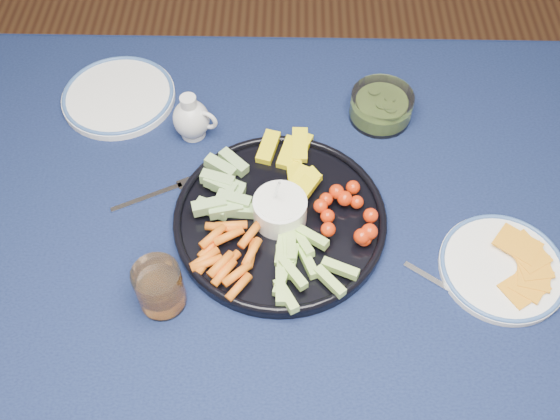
{
  "coord_description": "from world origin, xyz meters",
  "views": [
    {
      "loc": [
        -0.08,
        -0.57,
        1.65
      ],
      "look_at": [
        -0.1,
        0.04,
        0.79
      ],
      "focal_mm": 40.0,
      "sensor_mm": 36.0,
      "label": 1
    }
  ],
  "objects_px": {
    "cheese_plate": "(503,266)",
    "juice_tumbler": "(160,289)",
    "dining_table": "(332,267)",
    "pickle_bowl": "(381,107)",
    "crudite_platter": "(279,216)",
    "creamer_pitcher": "(192,119)",
    "side_plate_extra": "(119,96)"
  },
  "relations": [
    {
      "from": "dining_table",
      "to": "creamer_pitcher",
      "type": "relative_size",
      "value": 17.18
    },
    {
      "from": "creamer_pitcher",
      "to": "juice_tumbler",
      "type": "height_order",
      "value": "creamer_pitcher"
    },
    {
      "from": "cheese_plate",
      "to": "juice_tumbler",
      "type": "bearing_deg",
      "value": -173.04
    },
    {
      "from": "crudite_platter",
      "to": "juice_tumbler",
      "type": "xyz_separation_m",
      "value": [
        -0.18,
        -0.15,
        0.02
      ]
    },
    {
      "from": "crudite_platter",
      "to": "juice_tumbler",
      "type": "relative_size",
      "value": 4.14
    },
    {
      "from": "juice_tumbler",
      "to": "side_plate_extra",
      "type": "height_order",
      "value": "juice_tumbler"
    },
    {
      "from": "crudite_platter",
      "to": "pickle_bowl",
      "type": "xyz_separation_m",
      "value": [
        0.2,
        0.26,
        0.0
      ]
    },
    {
      "from": "crudite_platter",
      "to": "side_plate_extra",
      "type": "xyz_separation_m",
      "value": [
        -0.33,
        0.3,
        -0.01
      ]
    },
    {
      "from": "crudite_platter",
      "to": "juice_tumbler",
      "type": "height_order",
      "value": "crudite_platter"
    },
    {
      "from": "creamer_pitcher",
      "to": "pickle_bowl",
      "type": "bearing_deg",
      "value": 8.34
    },
    {
      "from": "dining_table",
      "to": "cheese_plate",
      "type": "relative_size",
      "value": 7.97
    },
    {
      "from": "crudite_platter",
      "to": "cheese_plate",
      "type": "xyz_separation_m",
      "value": [
        0.37,
        -0.09,
        -0.01
      ]
    },
    {
      "from": "juice_tumbler",
      "to": "side_plate_extra",
      "type": "bearing_deg",
      "value": 108.16
    },
    {
      "from": "dining_table",
      "to": "juice_tumbler",
      "type": "relative_size",
      "value": 18.64
    },
    {
      "from": "pickle_bowl",
      "to": "side_plate_extra",
      "type": "xyz_separation_m",
      "value": [
        -0.53,
        0.04,
        -0.02
      ]
    },
    {
      "from": "cheese_plate",
      "to": "juice_tumbler",
      "type": "distance_m",
      "value": 0.56
    },
    {
      "from": "crudite_platter",
      "to": "pickle_bowl",
      "type": "distance_m",
      "value": 0.33
    },
    {
      "from": "dining_table",
      "to": "pickle_bowl",
      "type": "relative_size",
      "value": 13.64
    },
    {
      "from": "dining_table",
      "to": "side_plate_extra",
      "type": "bearing_deg",
      "value": 142.13
    },
    {
      "from": "crudite_platter",
      "to": "pickle_bowl",
      "type": "relative_size",
      "value": 3.03
    },
    {
      "from": "pickle_bowl",
      "to": "cheese_plate",
      "type": "height_order",
      "value": "pickle_bowl"
    },
    {
      "from": "dining_table",
      "to": "pickle_bowl",
      "type": "height_order",
      "value": "pickle_bowl"
    },
    {
      "from": "cheese_plate",
      "to": "creamer_pitcher",
      "type": "bearing_deg",
      "value": 151.61
    },
    {
      "from": "pickle_bowl",
      "to": "cheese_plate",
      "type": "xyz_separation_m",
      "value": [
        0.18,
        -0.35,
        -0.01
      ]
    },
    {
      "from": "crudite_platter",
      "to": "cheese_plate",
      "type": "distance_m",
      "value": 0.38
    },
    {
      "from": "crudite_platter",
      "to": "side_plate_extra",
      "type": "relative_size",
      "value": 1.63
    },
    {
      "from": "pickle_bowl",
      "to": "juice_tumbler",
      "type": "relative_size",
      "value": 1.37
    },
    {
      "from": "creamer_pitcher",
      "to": "pickle_bowl",
      "type": "height_order",
      "value": "creamer_pitcher"
    },
    {
      "from": "creamer_pitcher",
      "to": "crudite_platter",
      "type": "bearing_deg",
      "value": -50.72
    },
    {
      "from": "dining_table",
      "to": "side_plate_extra",
      "type": "height_order",
      "value": "side_plate_extra"
    },
    {
      "from": "juice_tumbler",
      "to": "creamer_pitcher",
      "type": "bearing_deg",
      "value": 87.91
    },
    {
      "from": "creamer_pitcher",
      "to": "juice_tumbler",
      "type": "xyz_separation_m",
      "value": [
        -0.01,
        -0.36,
        -0.0
      ]
    }
  ]
}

